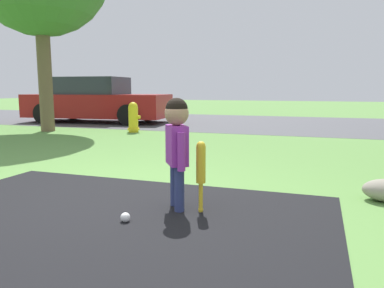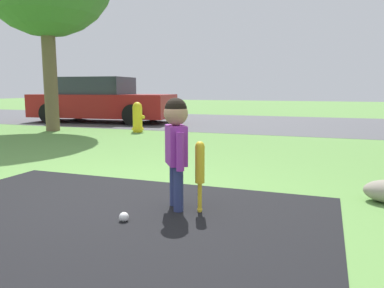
{
  "view_description": "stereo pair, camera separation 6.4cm",
  "coord_description": "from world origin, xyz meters",
  "px_view_note": "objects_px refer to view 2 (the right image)",
  "views": [
    {
      "loc": [
        1.89,
        -2.74,
        1.04
      ],
      "look_at": [
        0.74,
        0.6,
        0.52
      ],
      "focal_mm": 35.0,
      "sensor_mm": 36.0,
      "label": 1
    },
    {
      "loc": [
        1.95,
        -2.72,
        1.04
      ],
      "look_at": [
        0.74,
        0.6,
        0.52
      ],
      "focal_mm": 35.0,
      "sensor_mm": 36.0,
      "label": 2
    }
  ],
  "objects_px": {
    "sports_ball": "(124,217)",
    "parked_car": "(101,101)",
    "baseball_bat": "(200,167)",
    "fire_hydrant": "(138,117)",
    "child": "(176,138)"
  },
  "relations": [
    {
      "from": "sports_ball",
      "to": "parked_car",
      "type": "height_order",
      "value": "parked_car"
    },
    {
      "from": "baseball_bat",
      "to": "sports_ball",
      "type": "bearing_deg",
      "value": -139.29
    },
    {
      "from": "fire_hydrant",
      "to": "child",
      "type": "bearing_deg",
      "value": -58.7
    },
    {
      "from": "child",
      "to": "sports_ball",
      "type": "xyz_separation_m",
      "value": [
        -0.26,
        -0.45,
        -0.59
      ]
    },
    {
      "from": "child",
      "to": "fire_hydrant",
      "type": "distance_m",
      "value": 5.94
    },
    {
      "from": "child",
      "to": "baseball_bat",
      "type": "relative_size",
      "value": 1.58
    },
    {
      "from": "sports_ball",
      "to": "fire_hydrant",
      "type": "height_order",
      "value": "fire_hydrant"
    },
    {
      "from": "child",
      "to": "baseball_bat",
      "type": "height_order",
      "value": "child"
    },
    {
      "from": "baseball_bat",
      "to": "parked_car",
      "type": "distance_m",
      "value": 9.14
    },
    {
      "from": "sports_ball",
      "to": "parked_car",
      "type": "xyz_separation_m",
      "value": [
        -5.19,
        7.58,
        0.61
      ]
    },
    {
      "from": "sports_ball",
      "to": "baseball_bat",
      "type": "bearing_deg",
      "value": 40.71
    },
    {
      "from": "parked_car",
      "to": "sports_ball",
      "type": "bearing_deg",
      "value": -60.99
    },
    {
      "from": "child",
      "to": "parked_car",
      "type": "xyz_separation_m",
      "value": [
        -5.45,
        7.13,
        0.02
      ]
    },
    {
      "from": "fire_hydrant",
      "to": "parked_car",
      "type": "distance_m",
      "value": 3.15
    },
    {
      "from": "baseball_bat",
      "to": "fire_hydrant",
      "type": "bearing_deg",
      "value": 122.98
    }
  ]
}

